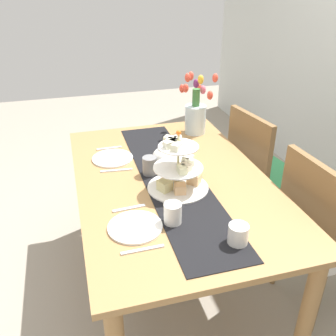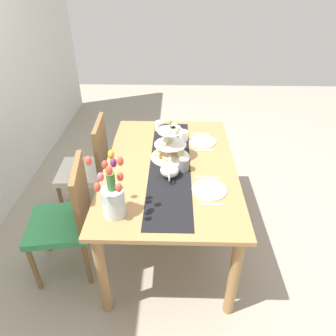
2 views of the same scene
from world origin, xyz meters
The scene contains 17 objects.
ground_plane centered at (0.00, 0.00, 0.00)m, with size 8.00×8.00×0.00m, color gray.
dining_table centered at (0.00, 0.00, 0.63)m, with size 1.51×0.96×0.73m.
chair_left centered at (-0.33, 0.71, 0.50)m, with size 0.48×0.48×0.91m.
chair_right centered at (0.34, 0.71, 0.50)m, with size 0.44×0.44×0.91m.
table_runner centered at (0.00, 0.00, 0.73)m, with size 1.39×0.30×0.00m, color black.
tiered_cake_stand centered at (0.10, 0.00, 0.83)m, with size 0.30×0.30×0.30m.
teapot centered at (-0.15, 0.00, 0.79)m, with size 0.24×0.13×0.14m.
tulip_vase centered at (-0.55, 0.32, 0.87)m, with size 0.24×0.21×0.40m.
cream_jug centered at (0.56, 0.10, 0.77)m, with size 0.08×0.08×0.09m, color white.
dinner_plate_left centered at (-0.30, -0.26, 0.74)m, with size 0.23×0.23×0.01m, color white.
fork_left centered at (-0.45, -0.26, 0.73)m, with size 0.02×0.15×0.01m, color silver.
knife_left centered at (-0.16, -0.26, 0.73)m, with size 0.01×0.17×0.01m, color silver.
dinner_plate_right centered at (0.36, -0.26, 0.74)m, with size 0.23×0.23×0.01m, color white.
fork_right centered at (0.21, -0.26, 0.73)m, with size 0.02×0.15×0.01m, color silver.
knife_right centered at (0.50, -0.26, 0.73)m, with size 0.01×0.17×0.01m, color silver.
mug_grey centered at (-0.07, -0.10, 0.78)m, with size 0.08×0.08×0.10m, color slate.
mug_white_text centered at (0.37, -0.10, 0.78)m, with size 0.08×0.08×0.10m, color white.
Camera 2 is at (-1.92, -0.03, 1.97)m, focal length 32.93 mm.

